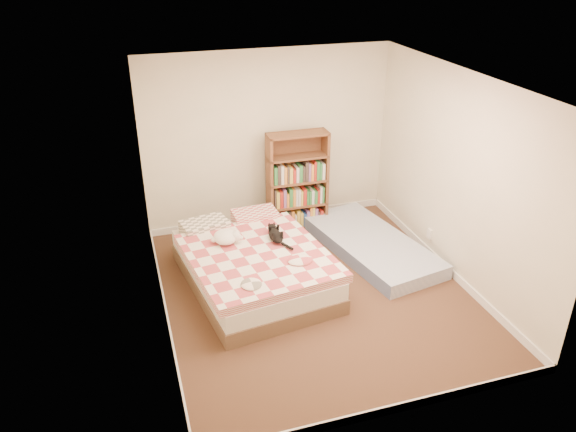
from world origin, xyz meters
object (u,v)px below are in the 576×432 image
object	(u,v)px
bed	(253,264)
black_cat	(275,235)
floor_mattress	(371,245)
white_dog	(226,237)
bookshelf	(297,192)

from	to	relation	value
bed	black_cat	world-z (taller)	black_cat
bed	black_cat	size ratio (longest dim) A/B	3.96
floor_mattress	black_cat	world-z (taller)	black_cat
floor_mattress	white_dog	bearing A→B (deg)	171.81
bed	white_dog	xyz separation A→B (m)	(-0.27, 0.17, 0.32)
black_cat	white_dog	distance (m)	0.59
bookshelf	white_dog	bearing A→B (deg)	-137.92
bookshelf	floor_mattress	distance (m)	1.31
floor_mattress	bed	bearing A→B (deg)	177.98
black_cat	bookshelf	bearing A→B (deg)	64.04
floor_mattress	black_cat	bearing A→B (deg)	176.12
bookshelf	black_cat	distance (m)	1.35
bookshelf	black_cat	bearing A→B (deg)	-118.66
bookshelf	white_dog	xyz separation A→B (m)	(-1.25, -1.10, 0.05)
black_cat	white_dog	size ratio (longest dim) A/B	1.44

